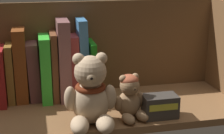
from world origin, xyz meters
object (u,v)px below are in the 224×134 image
Objects in this scene: book_11 at (83,58)px; teddy_bear_larger at (91,95)px; book_10 at (74,66)px; book_7 at (45,67)px; book_12 at (91,67)px; small_product_box at (160,106)px; book_4 at (11,72)px; book_9 at (63,58)px; book_6 at (34,71)px; book_8 at (54,65)px; book_5 at (21,65)px; teddy_bear_smaller at (130,98)px; book_3 at (2,74)px.

book_11 is 1.28× the size of teddy_bear_larger.
book_7 is at bearing 180.00° from book_10.
book_11 is 1.38× the size of book_12.
book_10 reaches higher than small_product_box.
book_9 is (15.46, 0.00, 3.31)cm from book_4.
book_6 is 0.91× the size of book_10.
book_6 is at bearing 180.00° from book_11.
book_10 is at bearing 0.00° from book_8.
book_6 is 9.42cm from book_9.
book_6 is at bearing 180.00° from book_9.
book_5 reaches higher than book_8.
book_11 is at bearing 129.94° from small_product_box.
book_9 is at bearing 0.00° from book_4.
teddy_bear_smaller is (9.47, -19.66, -6.16)cm from book_11.
book_11 reaches higher than book_7.
book_8 is 22.73cm from teddy_bear_larger.
book_11 reaches higher than teddy_bear_smaller.
small_product_box is (20.17, -20.85, -6.43)cm from book_10.
teddy_bear_smaller is at bearing -58.20° from book_10.
book_12 is at bearing 0.00° from book_10.
book_3 is 0.86× the size of book_7.
book_3 is at bearing 180.00° from book_12.
book_4 is 1.00× the size of book_6.
book_4 and book_12 have the same top height.
book_8 is at bearing 180.00° from book_9.
teddy_bear_smaller is 8.49cm from small_product_box.
book_6 is 1.44× the size of teddy_bear_smaller.
teddy_bear_smaller is (15.32, -19.66, -6.21)cm from book_9.
book_3 is 0.97× the size of book_6.
book_6 is at bearing 180.00° from book_12.
book_3 is 24.06cm from book_11.
book_5 is 0.90× the size of book_9.
small_product_box is (18.50, 0.45, -4.87)cm from teddy_bear_larger.
book_9 reaches higher than book_6.
book_9 is at bearing 0.00° from book_8.
small_product_box is (7.98, -1.18, -2.64)cm from teddy_bear_smaller.
book_4 reaches higher than small_product_box.
book_5 reaches higher than book_4.
book_6 reaches higher than book_12.
teddy_bear_smaller is at bearing -52.07° from book_9.
book_9 reaches higher than book_12.
teddy_bear_larger is at bearing -64.23° from book_7.
book_8 is 3.38cm from book_9.
book_9 reaches higher than book_7.
book_10 is at bearing 121.80° from teddy_bear_smaller.
book_11 is (11.32, 0.00, 2.18)cm from book_7.
book_12 is (20.65, 0.00, -2.16)cm from book_5.
book_11 is at bearing 0.00° from book_9.
book_9 is at bearing 180.00° from book_11.
book_12 is (13.67, 0.00, -1.09)cm from book_7.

